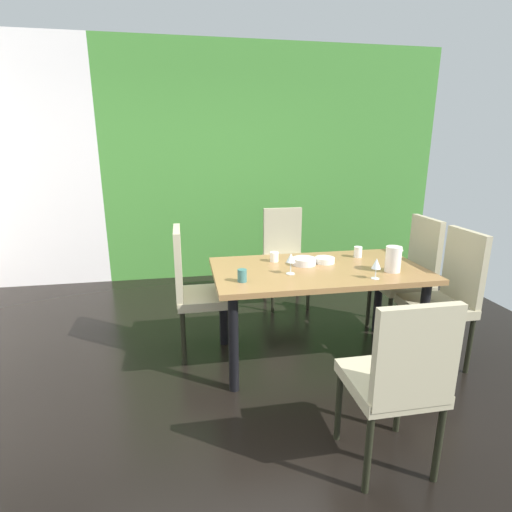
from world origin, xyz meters
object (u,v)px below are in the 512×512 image
at_px(chair_right_near, 447,292).
at_px(chair_left_far, 194,286).
at_px(serving_bowl_rear, 325,260).
at_px(serving_bowl_near_window, 304,261).
at_px(chair_head_far, 285,251).
at_px(cup_left, 358,252).
at_px(cup_center, 274,257).
at_px(cup_front, 242,276).
at_px(dining_table, 318,279).
at_px(chair_right_far, 411,272).
at_px(pitcher_right, 393,259).
at_px(chair_head_near, 399,377).
at_px(wine_glass_east, 376,264).
at_px(wine_glass_near_shelf, 291,259).

relative_size(chair_right_near, chair_left_far, 1.01).
relative_size(serving_bowl_rear, serving_bowl_near_window, 0.84).
bearing_deg(chair_head_far, serving_bowl_near_window, 83.29).
distance_m(cup_left, cup_center, 0.72).
height_order(chair_head_far, serving_bowl_near_window, chair_head_far).
bearing_deg(chair_right_near, cup_left, 47.33).
bearing_deg(cup_front, chair_right_near, -1.60).
xyz_separation_m(chair_left_far, cup_front, (0.32, -0.47, 0.22)).
height_order(dining_table, cup_center, cup_center).
distance_m(serving_bowl_rear, cup_front, 0.79).
bearing_deg(chair_right_far, chair_left_far, 90.00).
bearing_deg(pitcher_right, cup_center, 152.63).
distance_m(dining_table, cup_left, 0.50).
distance_m(serving_bowl_near_window, cup_front, 0.63).
bearing_deg(chair_left_far, dining_table, 74.97).
bearing_deg(chair_left_far, serving_bowl_near_window, 80.20).
bearing_deg(cup_front, chair_right_far, 16.46).
height_order(chair_left_far, pitcher_right, chair_left_far).
bearing_deg(serving_bowl_near_window, cup_front, -149.81).
height_order(chair_left_far, cup_front, chair_left_far).
xyz_separation_m(chair_right_near, cup_front, (-1.58, 0.04, 0.22)).
height_order(chair_head_near, cup_front, chair_head_near).
relative_size(cup_front, pitcher_right, 0.46).
distance_m(serving_bowl_near_window, pitcher_right, 0.67).
height_order(cup_center, pitcher_right, pitcher_right).
relative_size(serving_bowl_rear, cup_left, 1.74).
distance_m(dining_table, chair_head_far, 1.22).
height_order(cup_left, pitcher_right, pitcher_right).
distance_m(serving_bowl_rear, serving_bowl_near_window, 0.18).
xyz_separation_m(chair_left_far, cup_left, (1.38, -0.03, 0.22)).
distance_m(dining_table, chair_right_near, 0.99).
bearing_deg(chair_head_near, pitcher_right, 63.83).
xyz_separation_m(wine_glass_east, pitcher_right, (0.20, 0.13, -0.01)).
xyz_separation_m(dining_table, wine_glass_near_shelf, (-0.25, -0.10, 0.21)).
bearing_deg(cup_center, serving_bowl_near_window, -30.73).
bearing_deg(serving_bowl_rear, chair_head_near, -93.54).
xyz_separation_m(chair_left_far, wine_glass_east, (1.26, -0.58, 0.28)).
bearing_deg(cup_center, chair_right_near, -21.36).
distance_m(cup_front, cup_center, 0.55).
bearing_deg(chair_head_near, wine_glass_east, 71.41).
bearing_deg(serving_bowl_near_window, wine_glass_near_shelf, -128.87).
xyz_separation_m(chair_head_far, cup_center, (-0.35, -0.98, 0.23)).
height_order(wine_glass_near_shelf, cup_left, wine_glass_near_shelf).
bearing_deg(dining_table, serving_bowl_near_window, 128.13).
bearing_deg(chair_right_far, pitcher_right, 135.33).
bearing_deg(cup_front, cup_left, 22.71).
distance_m(wine_glass_near_shelf, serving_bowl_rear, 0.42).
bearing_deg(serving_bowl_near_window, chair_head_far, 83.29).
bearing_deg(cup_front, serving_bowl_rear, 24.70).
xyz_separation_m(chair_left_far, cup_center, (0.65, -0.02, 0.22)).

